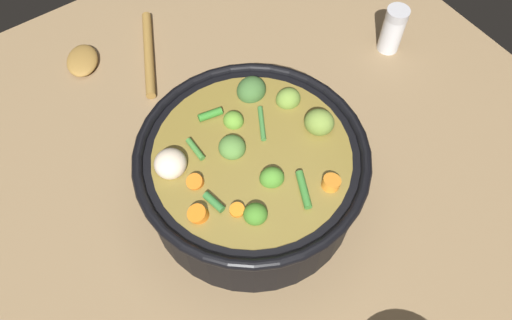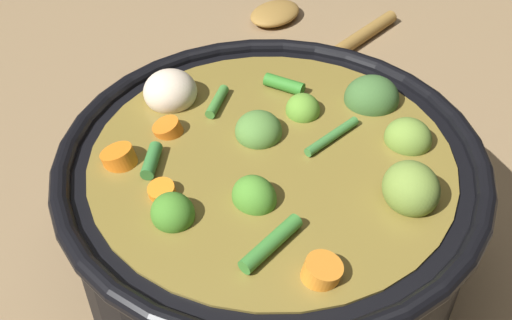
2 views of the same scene
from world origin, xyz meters
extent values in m
plane|color=#8C704C|center=(0.00, 0.00, 0.00)|extent=(1.10, 1.10, 0.00)
cylinder|color=black|center=(0.00, 0.00, 0.06)|extent=(0.31, 0.31, 0.11)
torus|color=black|center=(0.00, 0.00, 0.11)|extent=(0.32, 0.32, 0.02)
cylinder|color=olive|center=(0.00, 0.00, 0.06)|extent=(0.27, 0.27, 0.11)
ellipsoid|color=#548439|center=(-0.02, 0.02, 0.12)|extent=(0.05, 0.05, 0.03)
ellipsoid|color=#3F6A32|center=(0.06, 0.09, 0.12)|extent=(0.05, 0.05, 0.04)
ellipsoid|color=#4D8D2D|center=(0.00, -0.05, 0.12)|extent=(0.04, 0.04, 0.03)
ellipsoid|color=#639A31|center=(0.01, 0.06, 0.12)|extent=(0.04, 0.04, 0.03)
ellipsoid|color=olive|center=(0.09, 0.04, 0.12)|extent=(0.04, 0.04, 0.03)
ellipsoid|color=olive|center=(0.10, -0.02, 0.12)|extent=(0.06, 0.06, 0.04)
ellipsoid|color=#458428|center=(-0.05, -0.08, 0.12)|extent=(0.04, 0.04, 0.03)
cylinder|color=orange|center=(-0.06, -0.06, 0.12)|extent=(0.02, 0.03, 0.01)
cylinder|color=orange|center=(-0.11, -0.04, 0.12)|extent=(0.03, 0.03, 0.02)
cylinder|color=orange|center=(0.06, -0.10, 0.12)|extent=(0.03, 0.03, 0.02)
cylinder|color=orange|center=(-0.08, 0.01, 0.12)|extent=(0.03, 0.03, 0.02)
ellipsoid|color=beige|center=(-0.10, 0.05, 0.12)|extent=(0.06, 0.06, 0.03)
cylinder|color=#358029|center=(-0.01, 0.08, 0.12)|extent=(0.04, 0.02, 0.01)
cylinder|color=#3C8333|center=(0.02, -0.08, 0.12)|extent=(0.03, 0.05, 0.01)
cylinder|color=#428135|center=(-0.06, 0.05, 0.12)|extent=(0.01, 0.04, 0.01)
cylinder|color=#3F8039|center=(0.04, 0.03, 0.12)|extent=(0.03, 0.05, 0.01)
cylinder|color=#357634|center=(-0.08, -0.03, 0.12)|extent=(0.02, 0.03, 0.01)
ellipsoid|color=olive|center=(-0.10, 0.39, 0.01)|extent=(0.08, 0.09, 0.02)
cylinder|color=olive|center=(0.01, 0.34, 0.01)|extent=(0.10, 0.18, 0.02)
camera|label=1|loc=(-0.20, -0.29, 0.69)|focal=35.45mm
camera|label=2|loc=(0.08, -0.33, 0.42)|focal=43.81mm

